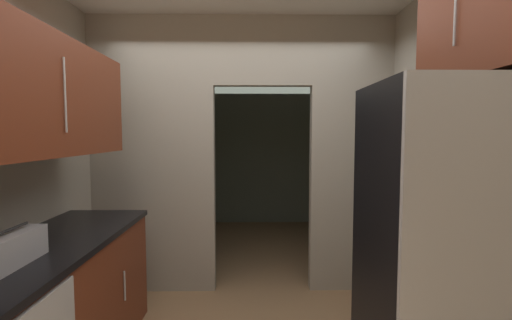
% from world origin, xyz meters
% --- Properties ---
extents(kitchen_partition, '(3.00, 0.12, 2.75)m').
position_xyz_m(kitchen_partition, '(-0.07, 1.36, 1.49)').
color(kitchen_partition, '#ADA899').
rests_on(kitchen_partition, ground).
extents(adjoining_room_shell, '(3.00, 2.88, 2.75)m').
position_xyz_m(adjoining_room_shell, '(0.00, 3.26, 1.38)').
color(adjoining_room_shell, gray).
rests_on(adjoining_room_shell, ground).
extents(refrigerator, '(0.81, 0.71, 1.85)m').
position_xyz_m(refrigerator, '(1.11, -0.46, 0.92)').
color(refrigerator, black).
rests_on(refrigerator, ground).
extents(upper_cabinet_counterside, '(0.36, 1.84, 0.72)m').
position_xyz_m(upper_cabinet_counterside, '(-1.16, -0.13, 1.82)').
color(upper_cabinet_counterside, maroon).
extents(boombox, '(0.16, 0.41, 0.19)m').
position_xyz_m(boombox, '(-1.14, -0.43, 1.01)').
color(boombox, '#B2B2B7').
rests_on(boombox, lower_cabinet_run).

